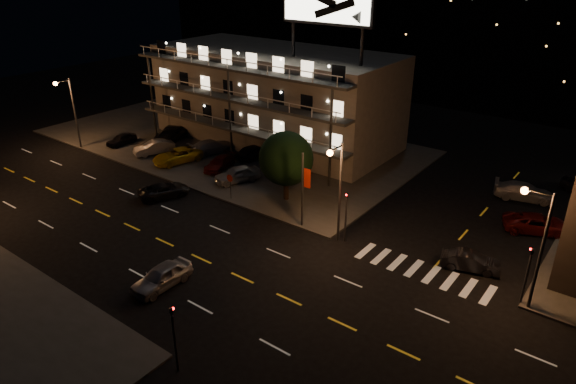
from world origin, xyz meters
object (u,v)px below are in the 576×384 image
Objects in this scene: lot_car_4 at (237,174)px; road_car_east at (162,277)px; lot_car_2 at (177,156)px; road_car_west at (164,190)px; side_car_0 at (470,261)px; tree at (286,160)px; lot_car_7 at (211,146)px.

lot_car_4 is 1.01× the size of road_car_east.
lot_car_2 reaches higher than road_car_west.
side_car_0 reaches higher than road_car_west.
road_car_west is at bearing -92.68° from lot_car_4.
lot_car_4 is at bearing 178.02° from tree.
lot_car_2 is at bearing 71.34° from side_car_0.
tree reaches higher than lot_car_4.
lot_car_7 is at bearing 127.10° from road_car_east.
lot_car_7 is (-7.59, 4.13, -0.02)m from lot_car_4.
lot_car_4 is 8.64m from lot_car_7.
lot_car_7 reaches higher than lot_car_2.
lot_car_2 is at bearing -26.79° from road_car_west.
tree is 1.36× the size of road_car_west.
lot_car_4 is 0.88× the size of lot_car_7.
road_car_east is 14.19m from road_car_west.
road_car_west is (4.36, -10.47, -0.25)m from lot_car_7.
lot_car_7 is 31.21m from side_car_0.
lot_car_2 is 1.19× the size of road_car_east.
road_car_east reaches higher than road_car_west.
lot_car_2 is at bearing 135.32° from road_car_east.
road_car_east is at bearing -30.21° from lot_car_2.
tree is 1.23× the size of lot_car_7.
lot_car_4 is 17.36m from road_car_east.
side_car_0 is (23.14, -1.34, -0.24)m from lot_car_4.
road_car_east is (15.04, -19.81, -0.14)m from lot_car_7.
tree is at bearing 13.61° from lot_car_2.
side_car_0 is 0.88× the size of road_car_west.
tree is at bearing 69.94° from side_car_0.
tree is 1.19× the size of lot_car_2.
road_car_west is at bearing 84.47° from side_car_0.
lot_car_4 reaches higher than lot_car_2.
side_car_0 is at bearing 42.30° from road_car_east.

